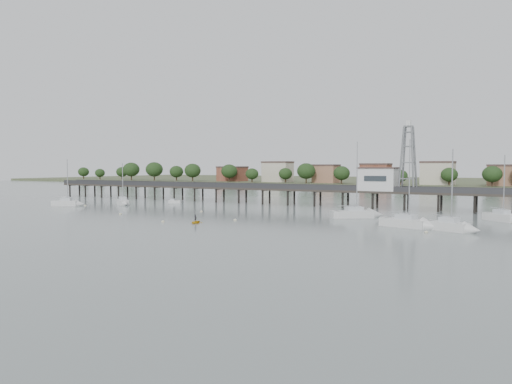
% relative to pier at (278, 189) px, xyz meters
% --- Properties ---
extents(ground_plane, '(500.00, 500.00, 0.00)m').
position_rel_pier_xyz_m(ground_plane, '(0.00, -60.00, -3.79)').
color(ground_plane, slate).
rests_on(ground_plane, ground).
extents(pier, '(150.00, 5.00, 5.50)m').
position_rel_pier_xyz_m(pier, '(0.00, 0.00, 0.00)').
color(pier, '#2D2823').
rests_on(pier, ground).
extents(pier_building, '(8.40, 5.40, 5.30)m').
position_rel_pier_xyz_m(pier_building, '(25.00, 0.00, 2.87)').
color(pier_building, silver).
rests_on(pier_building, ground).
extents(lattice_tower, '(3.20, 3.20, 15.50)m').
position_rel_pier_xyz_m(lattice_tower, '(31.50, 0.00, 7.31)').
color(lattice_tower, slate).
rests_on(lattice_tower, ground).
extents(sailboat_e, '(6.83, 6.34, 12.03)m').
position_rel_pier_xyz_m(sailboat_e, '(51.57, -15.77, -3.15)').
color(sailboat_e, silver).
rests_on(sailboat_e, ground).
extents(sailboat_a, '(7.19, 5.03, 11.73)m').
position_rel_pier_xyz_m(sailboat_a, '(-41.23, -28.74, -3.14)').
color(sailboat_a, silver).
rests_on(sailboat_a, ground).
extents(sailboat_c, '(8.72, 7.70, 14.87)m').
position_rel_pier_xyz_m(sailboat_c, '(27.77, -20.78, -3.16)').
color(sailboat_c, silver).
rests_on(sailboat_c, ground).
extents(sailboat_d, '(9.17, 4.92, 14.49)m').
position_rel_pier_xyz_m(sailboat_d, '(39.63, -32.24, -3.16)').
color(sailboat_d, silver).
rests_on(sailboat_d, ground).
extents(sailboat_b, '(6.37, 4.99, 10.71)m').
position_rel_pier_xyz_m(sailboat_b, '(-31.85, -20.82, -3.14)').
color(sailboat_b, silver).
rests_on(sailboat_b, ground).
extents(sailboat_f, '(7.95, 4.88, 12.71)m').
position_rel_pier_xyz_m(sailboat_f, '(45.78, -33.52, -3.15)').
color(sailboat_f, silver).
rests_on(sailboat_f, ground).
extents(white_tender, '(3.48, 2.19, 1.26)m').
position_rel_pier_xyz_m(white_tender, '(-24.86, -9.63, -3.41)').
color(white_tender, silver).
rests_on(white_tender, ground).
extents(yellow_dinghy, '(1.97, 1.09, 2.65)m').
position_rel_pier_xyz_m(yellow_dinghy, '(6.08, -43.26, -3.79)').
color(yellow_dinghy, yellow).
rests_on(yellow_dinghy, ground).
extents(dinghy_occupant, '(0.50, 1.22, 0.29)m').
position_rel_pier_xyz_m(dinghy_occupant, '(6.08, -43.26, -3.79)').
color(dinghy_occupant, black).
rests_on(dinghy_occupant, ground).
extents(mooring_buoys, '(81.16, 29.10, 0.39)m').
position_rel_pier_xyz_m(mooring_buoys, '(2.62, -32.23, -3.71)').
color(mooring_buoys, beige).
rests_on(mooring_buoys, ground).
extents(far_shore, '(500.00, 170.00, 10.40)m').
position_rel_pier_xyz_m(far_shore, '(0.36, 179.58, -2.85)').
color(far_shore, '#475133').
rests_on(far_shore, ground).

